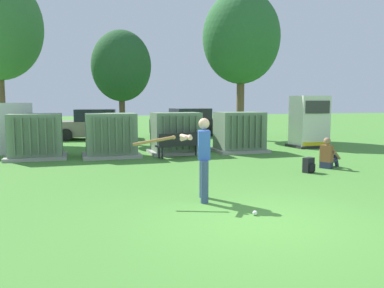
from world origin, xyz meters
The scene contains 15 objects.
ground_plane centered at (0.00, 0.00, 0.00)m, with size 96.00×96.00×0.00m, color #478433.
transformer_west centered at (-4.37, 9.22, 0.79)m, with size 2.10×1.70×1.62m.
transformer_mid_west centered at (-1.73, 8.89, 0.79)m, with size 2.10×1.70×1.62m.
transformer_mid_east centered at (0.83, 9.13, 0.79)m, with size 2.10×1.70×1.62m.
transformer_east centered at (3.45, 8.89, 0.79)m, with size 2.10×1.70×1.62m.
generator_enclosure centered at (7.11, 9.49, 1.14)m, with size 1.60×1.40×2.30m.
park_bench centered at (0.69, 7.92, 0.54)m, with size 1.84×0.78×0.92m.
batter centered at (-0.51, 1.73, 0.98)m, with size 1.61×0.77×1.74m.
sports_ball centered at (0.10, 0.38, 0.04)m, with size 0.09×0.09×0.09m, color white.
seated_spectator centered at (4.53, 4.44, 0.38)m, with size 0.79×0.67×0.96m.
backpack centered at (3.50, 3.90, 0.21)m, with size 0.37×0.34×0.44m.
tree_center_left centered at (-0.78, 13.25, 3.71)m, with size 2.83×2.83×5.41m.
tree_center_right centered at (5.61, 13.77, 5.38)m, with size 4.10×4.10×7.83m.
parked_car_leftmost centered at (-2.00, 15.96, 0.75)m, with size 4.39×2.35×1.62m.
parked_car_left_of_center centered at (3.44, 16.34, 0.75)m, with size 4.40×2.37×1.62m.
Camera 1 is at (-3.05, -6.11, 2.11)m, focal length 37.23 mm.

